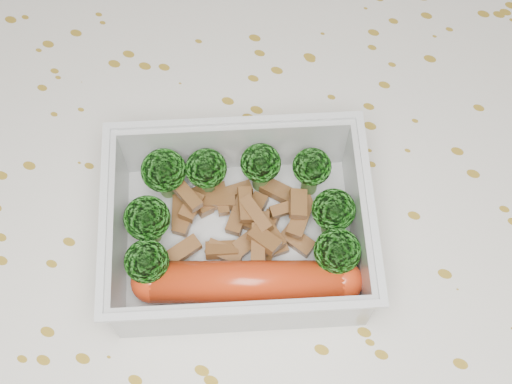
% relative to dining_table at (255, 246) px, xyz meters
% --- Properties ---
extents(dining_table, '(1.40, 0.90, 0.75)m').
position_rel_dining_table_xyz_m(dining_table, '(0.00, 0.00, 0.00)').
color(dining_table, brown).
rests_on(dining_table, ground).
extents(tablecloth, '(1.46, 0.96, 0.19)m').
position_rel_dining_table_xyz_m(tablecloth, '(0.00, 0.00, 0.05)').
color(tablecloth, silver).
rests_on(tablecloth, dining_table).
extents(lunch_container, '(0.21, 0.19, 0.06)m').
position_rel_dining_table_xyz_m(lunch_container, '(0.00, -0.03, 0.11)').
color(lunch_container, silver).
rests_on(lunch_container, tablecloth).
extents(broccoli_florets, '(0.16, 0.13, 0.04)m').
position_rel_dining_table_xyz_m(broccoli_florets, '(-0.00, -0.02, 0.12)').
color(broccoli_florets, '#608C3F').
rests_on(broccoli_florets, lunch_container).
extents(meat_pile, '(0.10, 0.09, 0.03)m').
position_rel_dining_table_xyz_m(meat_pile, '(0.00, -0.02, 0.10)').
color(meat_pile, brown).
rests_on(meat_pile, lunch_container).
extents(sausage, '(0.14, 0.07, 0.03)m').
position_rel_dining_table_xyz_m(sausage, '(0.02, -0.06, 0.11)').
color(sausage, red).
rests_on(sausage, lunch_container).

